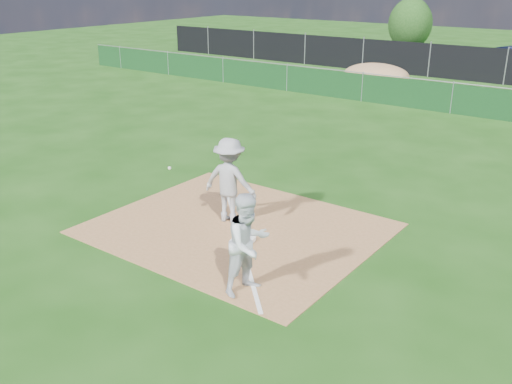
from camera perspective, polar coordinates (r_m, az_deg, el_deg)
ground at (r=20.18m, az=14.23°, el=5.03°), size 90.00×90.00×0.00m
infield_dirt at (r=12.77m, az=-1.92°, el=-3.64°), size 6.00×5.00×0.02m
foul_line at (r=12.76m, az=-1.92°, el=-3.58°), size 5.01×5.01×0.01m
green_fence at (r=24.63m, az=19.00°, el=8.80°), size 44.00×0.05×1.20m
dirt_mound at (r=29.63m, az=11.91°, el=11.35°), size 3.38×2.60×1.17m
black_fence at (r=32.20m, az=23.71°, el=11.38°), size 46.00×0.04×1.80m
first_base at (r=12.08m, az=-1.34°, el=-4.86°), size 0.50×0.50×0.09m
play_at_first at (r=12.79m, az=-2.65°, el=1.17°), size 2.36×0.96×1.95m
runner at (r=9.96m, az=-0.78°, el=-5.22°), size 0.88×1.03×1.86m
car_left at (r=37.90m, az=14.43°, el=13.41°), size 4.40×2.14×1.45m
tree_left at (r=44.54m, az=15.17°, el=15.93°), size 3.15×3.15×3.73m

